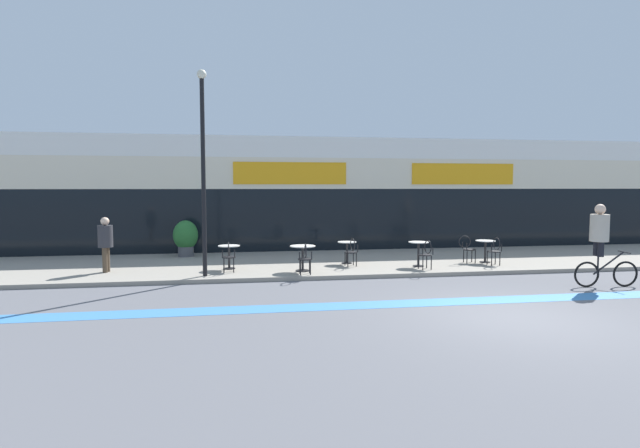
{
  "coord_description": "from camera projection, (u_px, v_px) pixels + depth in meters",
  "views": [
    {
      "loc": [
        -5.44,
        -9.09,
        2.62
      ],
      "look_at": [
        -2.83,
        7.09,
        1.38
      ],
      "focal_mm": 28.0,
      "sensor_mm": 36.0,
      "label": 1
    }
  ],
  "objects": [
    {
      "name": "ground_plane",
      "position": [
        515.0,
        317.0,
        10.01
      ],
      "size": [
        120.0,
        120.0,
        0.0
      ],
      "primitive_type": "plane",
      "color": "#5B5B60"
    },
    {
      "name": "sidewalk_slab",
      "position": [
        400.0,
        261.0,
        17.14
      ],
      "size": [
        40.0,
        5.5,
        0.12
      ],
      "primitive_type": "cube",
      "color": "gray",
      "rests_on": "ground"
    },
    {
      "name": "storefront_facade",
      "position": [
        366.0,
        195.0,
        21.61
      ],
      "size": [
        40.0,
        4.06,
        4.53
      ],
      "color": "silver",
      "rests_on": "ground"
    },
    {
      "name": "bike_lane_stripe",
      "position": [
        480.0,
        300.0,
        11.44
      ],
      "size": [
        36.0,
        0.7,
        0.01
      ],
      "primitive_type": "cube",
      "color": "#3D7AB7",
      "rests_on": "ground"
    },
    {
      "name": "bistro_table_0",
      "position": [
        229.0,
        252.0,
        15.08
      ],
      "size": [
        0.65,
        0.65,
        0.72
      ],
      "color": "black",
      "rests_on": "sidewalk_slab"
    },
    {
      "name": "bistro_table_1",
      "position": [
        303.0,
        253.0,
        14.7
      ],
      "size": [
        0.75,
        0.75,
        0.75
      ],
      "color": "black",
      "rests_on": "sidewalk_slab"
    },
    {
      "name": "bistro_table_2",
      "position": [
        347.0,
        248.0,
        16.16
      ],
      "size": [
        0.61,
        0.61,
        0.71
      ],
      "color": "black",
      "rests_on": "sidewalk_slab"
    },
    {
      "name": "bistro_table_3",
      "position": [
        419.0,
        249.0,
        15.56
      ],
      "size": [
        0.62,
        0.62,
        0.77
      ],
      "color": "black",
      "rests_on": "sidewalk_slab"
    },
    {
      "name": "bistro_table_4",
      "position": [
        485.0,
        247.0,
        16.37
      ],
      "size": [
        0.63,
        0.63,
        0.73
      ],
      "color": "black",
      "rests_on": "sidewalk_slab"
    },
    {
      "name": "cafe_chair_0_near",
      "position": [
        229.0,
        255.0,
        14.47
      ],
      "size": [
        0.41,
        0.58,
        0.9
      ],
      "rotation": [
        0.0,
        0.0,
        1.58
      ],
      "color": "black",
      "rests_on": "sidewalk_slab"
    },
    {
      "name": "cafe_chair_1_near",
      "position": [
        305.0,
        257.0,
        14.08
      ],
      "size": [
        0.42,
        0.58,
        0.9
      ],
      "rotation": [
        0.0,
        0.0,
        1.53
      ],
      "color": "black",
      "rests_on": "sidewalk_slab"
    },
    {
      "name": "cafe_chair_2_near",
      "position": [
        352.0,
        250.0,
        15.55
      ],
      "size": [
        0.44,
        0.59,
        0.9
      ],
      "rotation": [
        0.0,
        0.0,
        1.69
      ],
      "color": "black",
      "rests_on": "sidewalk_slab"
    },
    {
      "name": "cafe_chair_3_near",
      "position": [
        426.0,
        253.0,
        14.94
      ],
      "size": [
        0.45,
        0.6,
        0.9
      ],
      "rotation": [
        0.0,
        0.0,
        1.7
      ],
      "color": "black",
      "rests_on": "sidewalk_slab"
    },
    {
      "name": "cafe_chair_4_near",
      "position": [
        495.0,
        249.0,
        15.75
      ],
      "size": [
        0.4,
        0.58,
        0.9
      ],
      "rotation": [
        0.0,
        0.0,
        1.58
      ],
      "color": "black",
      "rests_on": "sidewalk_slab"
    },
    {
      "name": "cafe_chair_4_side",
      "position": [
        467.0,
        247.0,
        16.27
      ],
      "size": [
        0.59,
        0.42,
        0.9
      ],
      "rotation": [
        0.0,
        0.0,
        -0.06
      ],
      "color": "black",
      "rests_on": "sidewalk_slab"
    },
    {
      "name": "planter_pot",
      "position": [
        186.0,
        237.0,
        17.75
      ],
      "size": [
        0.87,
        0.87,
        1.29
      ],
      "color": "#4C4C51",
      "rests_on": "sidewalk_slab"
    },
    {
      "name": "lamp_post",
      "position": [
        203.0,
        159.0,
        13.69
      ],
      "size": [
        0.26,
        0.26,
        5.66
      ],
      "color": "black",
      "rests_on": "sidewalk_slab"
    },
    {
      "name": "cyclist_0",
      "position": [
        601.0,
        238.0,
        12.88
      ],
      "size": [
        1.72,
        0.55,
        2.16
      ],
      "rotation": [
        0.0,
        0.0,
        -0.09
      ],
      "color": "black",
      "rests_on": "ground"
    },
    {
      "name": "pedestrian_near_end",
      "position": [
        105.0,
        240.0,
        14.47
      ],
      "size": [
        0.48,
        0.48,
        1.61
      ],
      "rotation": [
        0.0,
        0.0,
        2.97
      ],
      "color": "#4C3D2D",
      "rests_on": "sidewalk_slab"
    }
  ]
}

